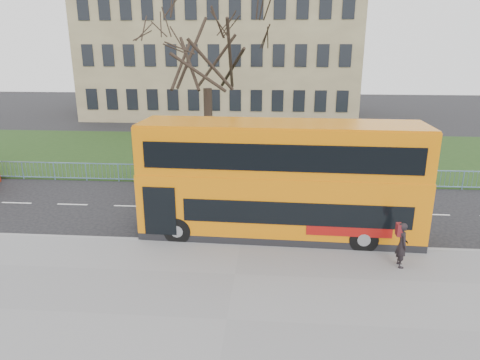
% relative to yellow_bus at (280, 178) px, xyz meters
% --- Properties ---
extents(ground, '(120.00, 120.00, 0.00)m').
position_rel_yellow_bus_xyz_m(ground, '(-1.54, 0.47, -2.57)').
color(ground, black).
rests_on(ground, ground).
extents(pavement, '(80.00, 10.50, 0.12)m').
position_rel_yellow_bus_xyz_m(pavement, '(-1.54, -6.28, -2.51)').
color(pavement, slate).
rests_on(pavement, ground).
extents(kerb, '(80.00, 0.20, 0.14)m').
position_rel_yellow_bus_xyz_m(kerb, '(-1.54, -1.08, -2.50)').
color(kerb, gray).
rests_on(kerb, ground).
extents(grass_verge, '(80.00, 15.40, 0.08)m').
position_rel_yellow_bus_xyz_m(grass_verge, '(-1.54, 14.77, -2.53)').
color(grass_verge, '#183212').
rests_on(grass_verge, ground).
extents(guard_railing, '(40.00, 0.12, 1.10)m').
position_rel_yellow_bus_xyz_m(guard_railing, '(-1.54, 7.07, -2.02)').
color(guard_railing, '#698EBB').
rests_on(guard_railing, ground).
extents(bare_tree, '(8.64, 8.64, 12.34)m').
position_rel_yellow_bus_xyz_m(bare_tree, '(-4.54, 10.47, 3.68)').
color(bare_tree, black).
rests_on(bare_tree, grass_verge).
extents(civic_building, '(30.00, 15.00, 14.00)m').
position_rel_yellow_bus_xyz_m(civic_building, '(-6.54, 35.47, 4.43)').
color(civic_building, '#7A6C4D').
rests_on(civic_building, ground).
extents(yellow_bus, '(11.53, 3.09, 4.80)m').
position_rel_yellow_bus_xyz_m(yellow_bus, '(0.00, 0.00, 0.00)').
color(yellow_bus, orange).
rests_on(yellow_bus, ground).
extents(pedestrian, '(0.40, 0.61, 1.68)m').
position_rel_yellow_bus_xyz_m(pedestrian, '(4.37, -2.60, -1.61)').
color(pedestrian, black).
rests_on(pedestrian, pavement).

